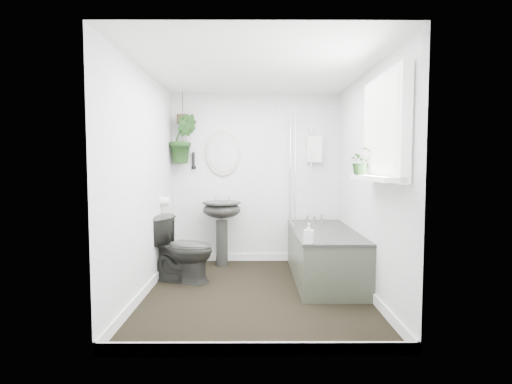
{
  "coord_description": "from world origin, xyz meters",
  "views": [
    {
      "loc": [
        -0.02,
        -4.11,
        1.35
      ],
      "look_at": [
        0.0,
        0.15,
        1.05
      ],
      "focal_mm": 28.0,
      "sensor_mm": 36.0,
      "label": 1
    }
  ],
  "objects": [
    {
      "name": "wall_front",
      "position": [
        0.0,
        -1.41,
        1.15
      ],
      "size": [
        2.3,
        0.02,
        2.3
      ],
      "primitive_type": "cube",
      "color": "white",
      "rests_on": "ground"
    },
    {
      "name": "window_recess",
      "position": [
        1.09,
        -0.7,
        1.65
      ],
      "size": [
        0.08,
        1.0,
        0.9
      ],
      "primitive_type": "cube",
      "color": "white",
      "rests_on": "wall_right"
    },
    {
      "name": "ceiling",
      "position": [
        0.0,
        0.0,
        2.31
      ],
      "size": [
        2.3,
        2.8,
        0.02
      ],
      "primitive_type": "cube",
      "color": "white",
      "rests_on": "ground"
    },
    {
      "name": "wall_left",
      "position": [
        -1.16,
        0.0,
        1.15
      ],
      "size": [
        0.02,
        2.8,
        2.3
      ],
      "primitive_type": "cube",
      "color": "white",
      "rests_on": "ground"
    },
    {
      "name": "shower_box",
      "position": [
        0.8,
        1.34,
        1.55
      ],
      "size": [
        0.2,
        0.1,
        0.35
      ],
      "primitive_type": "cube",
      "color": "white",
      "rests_on": "wall_back"
    },
    {
      "name": "wall_sconce",
      "position": [
        -0.85,
        1.36,
        1.4
      ],
      "size": [
        0.04,
        0.04,
        0.22
      ],
      "primitive_type": "cylinder",
      "color": "black",
      "rests_on": "wall_back"
    },
    {
      "name": "floor",
      "position": [
        0.0,
        0.0,
        -0.01
      ],
      "size": [
        2.3,
        2.8,
        0.02
      ],
      "primitive_type": "cube",
      "color": "black",
      "rests_on": "ground"
    },
    {
      "name": "toilet_roll_holder",
      "position": [
        -1.1,
        0.7,
        0.9
      ],
      "size": [
        0.11,
        0.11,
        0.11
      ],
      "primitive_type": "cylinder",
      "rotation": [
        0.0,
        1.57,
        0.0
      ],
      "color": "white",
      "rests_on": "wall_left"
    },
    {
      "name": "pedestal_sink",
      "position": [
        -0.45,
        1.12,
        0.43
      ],
      "size": [
        0.55,
        0.48,
        0.86
      ],
      "primitive_type": null,
      "rotation": [
        0.0,
        0.0,
        -0.1
      ],
      "color": "#262622",
      "rests_on": "floor"
    },
    {
      "name": "toilet",
      "position": [
        -0.85,
        0.43,
        0.38
      ],
      "size": [
        0.84,
        0.65,
        0.76
      ],
      "primitive_type": "imported",
      "rotation": [
        0.0,
        0.0,
        1.23
      ],
      "color": "#262622",
      "rests_on": "floor"
    },
    {
      "name": "wall_right",
      "position": [
        1.16,
        0.0,
        1.15
      ],
      "size": [
        0.02,
        2.8,
        2.3
      ],
      "primitive_type": "cube",
      "color": "white",
      "rests_on": "ground"
    },
    {
      "name": "wall_back",
      "position": [
        0.0,
        1.41,
        1.15
      ],
      "size": [
        2.3,
        0.02,
        2.3
      ],
      "primitive_type": "cube",
      "color": "white",
      "rests_on": "ground"
    },
    {
      "name": "bathtub",
      "position": [
        0.8,
        0.5,
        0.29
      ],
      "size": [
        0.72,
        1.72,
        0.58
      ],
      "primitive_type": null,
      "color": "#262622",
      "rests_on": "floor"
    },
    {
      "name": "hanging_plant",
      "position": [
        -0.97,
        1.25,
        1.68
      ],
      "size": [
        0.41,
        0.35,
        0.65
      ],
      "primitive_type": "imported",
      "rotation": [
        0.0,
        0.0,
        0.2
      ],
      "color": "black",
      "rests_on": "ceiling"
    },
    {
      "name": "bath_screen",
      "position": [
        0.47,
        0.99,
        1.28
      ],
      "size": [
        0.04,
        0.72,
        1.4
      ],
      "primitive_type": null,
      "color": "silver",
      "rests_on": "bathtub"
    },
    {
      "name": "oval_mirror",
      "position": [
        -0.45,
        1.37,
        1.5
      ],
      "size": [
        0.46,
        0.03,
        0.62
      ],
      "primitive_type": "ellipsoid",
      "color": "#BDB1A1",
      "rests_on": "wall_back"
    },
    {
      "name": "soap_bottle",
      "position": [
        0.51,
        -0.29,
        0.68
      ],
      "size": [
        0.11,
        0.12,
        0.2
      ],
      "primitive_type": "imported",
      "rotation": [
        0.0,
        0.0,
        -0.33
      ],
      "color": "black",
      "rests_on": "bathtub"
    },
    {
      "name": "hanging_pot",
      "position": [
        -0.97,
        1.25,
        1.95
      ],
      "size": [
        0.16,
        0.16,
        0.12
      ],
      "primitive_type": "cylinder",
      "color": "#3F361F",
      "rests_on": "ceiling"
    },
    {
      "name": "window_blinds",
      "position": [
        1.04,
        -0.7,
        1.65
      ],
      "size": [
        0.01,
        0.86,
        0.76
      ],
      "primitive_type": "cube",
      "color": "white",
      "rests_on": "wall_right"
    },
    {
      "name": "sill_plant",
      "position": [
        0.97,
        -0.4,
        1.37
      ],
      "size": [
        0.27,
        0.24,
        0.25
      ],
      "primitive_type": "imported",
      "rotation": [
        0.0,
        0.0,
        0.25
      ],
      "color": "black",
      "rests_on": "window_sill"
    },
    {
      "name": "skirting",
      "position": [
        0.0,
        0.0,
        0.05
      ],
      "size": [
        2.3,
        2.8,
        0.1
      ],
      "primitive_type": "cube",
      "color": "white",
      "rests_on": "floor"
    },
    {
      "name": "window_sill",
      "position": [
        1.02,
        -0.7,
        1.23
      ],
      "size": [
        0.18,
        1.0,
        0.04
      ],
      "primitive_type": "cube",
      "color": "white",
      "rests_on": "wall_right"
    }
  ]
}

